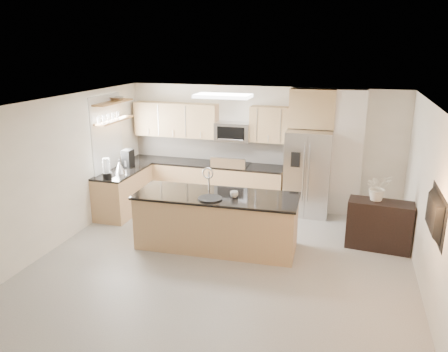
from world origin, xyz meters
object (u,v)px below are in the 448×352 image
(coffee_maker, at_px, (128,159))
(bowl, at_px, (117,98))
(flower_vase, at_px, (379,181))
(microwave, at_px, (233,132))
(cup, at_px, (234,194))
(kettle, at_px, (120,167))
(island, at_px, (217,221))
(platter, at_px, (210,198))
(blender, at_px, (107,170))
(refrigerator, at_px, (308,173))
(credenza, at_px, (379,225))
(television, at_px, (430,214))
(range, at_px, (231,184))

(coffee_maker, bearing_deg, bowl, -178.92)
(flower_vase, bearing_deg, microwave, 154.28)
(cup, bearing_deg, kettle, 161.01)
(island, xyz_separation_m, platter, (-0.04, -0.24, 0.49))
(cup, xyz_separation_m, blender, (-2.72, 0.51, 0.07))
(refrigerator, bearing_deg, microwave, 174.14)
(flower_vase, bearing_deg, credenza, -44.52)
(blender, relative_size, bowl, 1.09)
(kettle, relative_size, television, 0.26)
(credenza, xyz_separation_m, coffee_maker, (-5.15, 0.61, 0.67))
(platter, relative_size, blender, 1.00)
(range, relative_size, coffee_maker, 3.07)
(kettle, bearing_deg, television, -18.65)
(bowl, bearing_deg, coffee_maker, 1.08)
(range, bearing_deg, credenza, -24.41)
(bowl, bearing_deg, refrigerator, 10.56)
(platter, height_order, flower_vase, flower_vase)
(range, distance_m, credenza, 3.35)
(island, distance_m, cup, 0.63)
(island, relative_size, coffee_maker, 7.64)
(platter, xyz_separation_m, coffee_maker, (-2.38, 1.60, 0.12))
(microwave, distance_m, refrigerator, 1.82)
(credenza, height_order, bowl, bowl)
(microwave, xyz_separation_m, kettle, (-2.02, -1.38, -0.58))
(blender, bearing_deg, microwave, 40.69)
(island, bearing_deg, flower_vase, 14.89)
(microwave, bearing_deg, coffee_maker, -156.84)
(island, relative_size, blender, 6.94)
(microwave, bearing_deg, television, -42.75)
(credenza, distance_m, bowl, 5.68)
(bowl, bearing_deg, range, 19.01)
(kettle, bearing_deg, blender, -96.99)
(microwave, distance_m, flower_vase, 3.33)
(range, distance_m, island, 2.15)
(island, xyz_separation_m, credenza, (2.73, 0.75, -0.06))
(kettle, distance_m, flower_vase, 5.00)
(television, bearing_deg, coffee_maker, 67.27)
(refrigerator, relative_size, platter, 4.35)
(bowl, bearing_deg, platter, -32.17)
(coffee_maker, bearing_deg, television, -22.73)
(island, relative_size, bowl, 7.59)
(island, bearing_deg, microwave, 95.79)
(range, relative_size, bowl, 3.05)
(kettle, bearing_deg, bowl, 115.25)
(refrigerator, relative_size, kettle, 6.27)
(flower_vase, height_order, television, television)
(coffee_maker, relative_size, flower_vase, 0.53)
(island, height_order, kettle, island)
(refrigerator, bearing_deg, blender, -156.63)
(blender, bearing_deg, television, -14.66)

